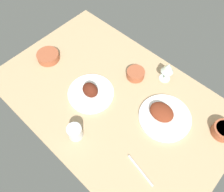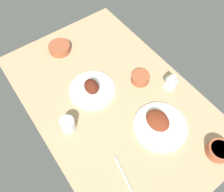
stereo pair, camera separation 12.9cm
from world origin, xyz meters
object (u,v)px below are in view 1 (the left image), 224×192
object	(u,v)px
bowl_sauce	(136,74)
wine_glass	(168,69)
plate_center_main	(164,115)
bowl_soup	(48,56)
bowl_potatoes	(224,130)
water_tumbler	(75,132)
plate_near_viewer	(91,92)
fork_loose	(140,170)

from	to	relation	value
bowl_sauce	wine_glass	bearing A→B (deg)	-141.64
plate_center_main	bowl_sauce	bearing A→B (deg)	-21.25
bowl_soup	bowl_potatoes	world-z (taller)	bowl_potatoes
plate_center_main	wine_glass	distance (cm)	28.22
plate_center_main	bowl_potatoes	size ratio (longest dim) A/B	2.51
bowl_soup	water_tumbler	distance (cm)	58.45
wine_glass	bowl_potatoes	bearing A→B (deg)	168.93
plate_center_main	bowl_sauce	world-z (taller)	plate_center_main
wine_glass	plate_near_viewer	bearing A→B (deg)	57.25
fork_loose	plate_near_viewer	bearing A→B (deg)	174.00
bowl_soup	bowl_sauce	world-z (taller)	bowl_sauce
wine_glass	fork_loose	distance (cm)	60.17
bowl_potatoes	water_tumbler	world-z (taller)	water_tumbler
plate_center_main	water_tumbler	distance (cm)	49.42
plate_center_main	plate_near_viewer	size ratio (longest dim) A/B	1.07
plate_near_viewer	water_tumbler	distance (cm)	26.87
bowl_soup	bowl_potatoes	distance (cm)	114.16
bowl_sauce	plate_near_viewer	bearing A→B (deg)	68.21
plate_center_main	bowl_sauce	xyz separation A→B (cm)	(29.23, -11.37, 0.57)
water_tumbler	bowl_potatoes	bearing A→B (deg)	-136.07
bowl_sauce	bowl_soup	bearing A→B (deg)	28.34
plate_center_main	bowl_potatoes	world-z (taller)	plate_center_main
bowl_potatoes	wine_glass	size ratio (longest dim) A/B	0.84
wine_glass	water_tumbler	xyz separation A→B (cm)	(12.81, 63.25, -5.65)
wine_glass	fork_loose	world-z (taller)	wine_glass
plate_center_main	wine_glass	world-z (taller)	wine_glass
plate_near_viewer	wine_glass	xyz separation A→B (cm)	(-25.49, -39.63, 7.39)
fork_loose	bowl_sauce	bearing A→B (deg)	142.09
bowl_potatoes	fork_loose	xyz separation A→B (cm)	(19.59, 45.60, -2.66)
bowl_soup	bowl_potatoes	bearing A→B (deg)	-164.46
bowl_soup	fork_loose	xyz separation A→B (cm)	(-90.39, 15.02, -2.24)
plate_center_main	bowl_potatoes	distance (cm)	32.03
bowl_sauce	wine_glass	xyz separation A→B (cm)	(-14.11, -11.17, 7.17)
fork_loose	plate_center_main	bearing A→B (deg)	116.55
bowl_soup	bowl_sauce	xyz separation A→B (cm)	(-51.94, -28.01, 0.11)
plate_near_viewer	bowl_potatoes	world-z (taller)	plate_near_viewer
wine_glass	water_tumbler	size ratio (longest dim) A/B	1.64
water_tumbler	plate_near_viewer	bearing A→B (deg)	-61.78
bowl_sauce	fork_loose	bearing A→B (deg)	131.79
plate_near_viewer	water_tumbler	world-z (taller)	plate_near_viewer
plate_near_viewer	bowl_potatoes	bearing A→B (deg)	-155.91
water_tumbler	fork_loose	bearing A→B (deg)	-166.30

